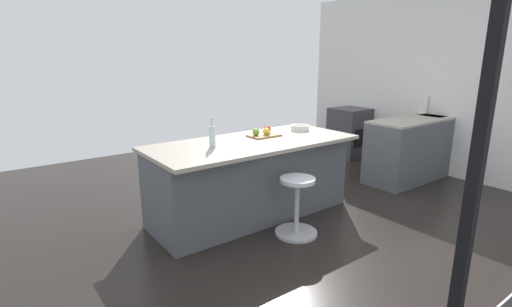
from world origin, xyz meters
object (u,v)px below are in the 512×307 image
(kitchen_island, at_px, (251,178))
(fruit_bowl, at_px, (300,127))
(water_bottle, at_px, (212,136))
(oven_range, at_px, (349,132))
(apple_green, at_px, (256,132))
(apple_red, at_px, (267,129))
(apple_yellow, at_px, (266,131))
(stool_by_window, at_px, (297,208))
(cutting_board, at_px, (264,135))

(kitchen_island, relative_size, fruit_bowl, 10.45)
(water_bottle, bearing_deg, fruit_bowl, -174.39)
(oven_range, relative_size, apple_green, 10.88)
(apple_red, bearing_deg, kitchen_island, 21.91)
(kitchen_island, xyz_separation_m, apple_yellow, (-0.26, -0.05, 0.50))
(apple_red, distance_m, fruit_bowl, 0.48)
(apple_green, xyz_separation_m, water_bottle, (0.66, 0.14, 0.06))
(stool_by_window, relative_size, apple_yellow, 7.38)
(oven_range, height_order, fruit_bowl, fruit_bowl)
(kitchen_island, distance_m, cutting_board, 0.52)
(kitchen_island, bearing_deg, apple_green, -145.62)
(kitchen_island, height_order, cutting_board, cutting_board)
(kitchen_island, relative_size, apple_red, 28.58)
(cutting_board, distance_m, water_bottle, 0.78)
(kitchen_island, bearing_deg, fruit_bowl, -173.92)
(cutting_board, distance_m, apple_green, 0.11)
(apple_yellow, relative_size, apple_green, 1.02)
(stool_by_window, relative_size, fruit_bowl, 2.72)
(kitchen_island, xyz_separation_m, cutting_board, (-0.25, -0.08, 0.45))
(stool_by_window, xyz_separation_m, fruit_bowl, (-0.74, -0.78, 0.64))
(apple_yellow, xyz_separation_m, water_bottle, (0.78, 0.10, 0.06))
(apple_yellow, bearing_deg, cutting_board, -51.96)
(stool_by_window, xyz_separation_m, apple_yellow, (-0.18, -0.74, 0.66))
(apple_green, distance_m, apple_red, 0.20)
(stool_by_window, bearing_deg, apple_red, -107.69)
(kitchen_island, height_order, fruit_bowl, fruit_bowl)
(oven_range, relative_size, apple_red, 10.75)
(cutting_board, height_order, apple_green, apple_green)
(apple_green, height_order, apple_red, apple_red)
(apple_green, relative_size, water_bottle, 0.26)
(water_bottle, bearing_deg, stool_by_window, 132.89)
(apple_green, bearing_deg, fruit_bowl, 179.01)
(apple_green, bearing_deg, apple_yellow, 158.09)
(apple_yellow, relative_size, water_bottle, 0.27)
(cutting_board, relative_size, apple_yellow, 4.33)
(kitchen_island, xyz_separation_m, water_bottle, (0.52, 0.04, 0.56))
(stool_by_window, relative_size, apple_green, 7.54)
(oven_range, height_order, apple_yellow, apple_yellow)
(stool_by_window, xyz_separation_m, water_bottle, (0.60, -0.64, 0.73))
(cutting_board, relative_size, fruit_bowl, 1.60)
(oven_range, xyz_separation_m, apple_red, (2.68, 0.96, 0.51))
(oven_range, bearing_deg, cutting_board, 20.18)
(apple_red, bearing_deg, oven_range, -160.32)
(apple_yellow, bearing_deg, apple_green, -21.91)
(cutting_board, height_order, apple_red, apple_red)
(kitchen_island, height_order, apple_red, apple_red)
(fruit_bowl, bearing_deg, apple_green, -0.99)
(fruit_bowl, bearing_deg, stool_by_window, 46.17)
(apple_yellow, height_order, fruit_bowl, apple_yellow)
(kitchen_island, relative_size, cutting_board, 6.54)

